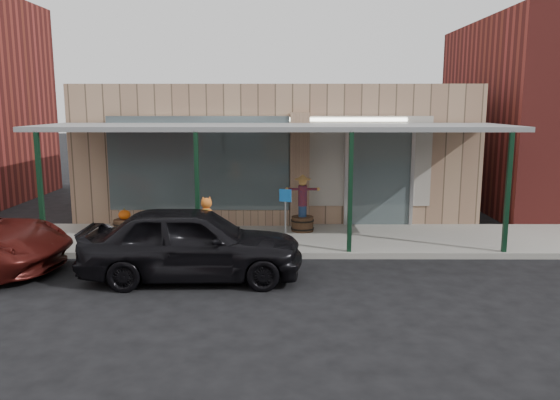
{
  "coord_description": "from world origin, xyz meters",
  "views": [
    {
      "loc": [
        0.21,
        -10.5,
        3.61
      ],
      "look_at": [
        0.15,
        2.6,
        1.32
      ],
      "focal_mm": 35.0,
      "sensor_mm": 36.0,
      "label": 1
    }
  ],
  "objects_px": {
    "barrel_pumpkin": "(125,225)",
    "handicap_sign": "(285,211)",
    "barrel_scarecrow": "(302,212)",
    "parked_sedan": "(193,243)"
  },
  "relations": [
    {
      "from": "parked_sedan",
      "to": "barrel_pumpkin",
      "type": "bearing_deg",
      "value": 34.19
    },
    {
      "from": "barrel_scarecrow",
      "to": "parked_sedan",
      "type": "bearing_deg",
      "value": -116.6
    },
    {
      "from": "barrel_scarecrow",
      "to": "barrel_pumpkin",
      "type": "xyz_separation_m",
      "value": [
        -4.82,
        -0.41,
        -0.28
      ]
    },
    {
      "from": "barrel_pumpkin",
      "to": "parked_sedan",
      "type": "bearing_deg",
      "value": -54.61
    },
    {
      "from": "handicap_sign",
      "to": "barrel_pumpkin",
      "type": "bearing_deg",
      "value": -178.05
    },
    {
      "from": "barrel_pumpkin",
      "to": "parked_sedan",
      "type": "distance_m",
      "value": 4.14
    },
    {
      "from": "barrel_pumpkin",
      "to": "barrel_scarecrow",
      "type": "bearing_deg",
      "value": 4.87
    },
    {
      "from": "parked_sedan",
      "to": "handicap_sign",
      "type": "bearing_deg",
      "value": -47.12
    },
    {
      "from": "barrel_pumpkin",
      "to": "handicap_sign",
      "type": "height_order",
      "value": "handicap_sign"
    },
    {
      "from": "barrel_pumpkin",
      "to": "parked_sedan",
      "type": "relative_size",
      "value": 0.16
    }
  ]
}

